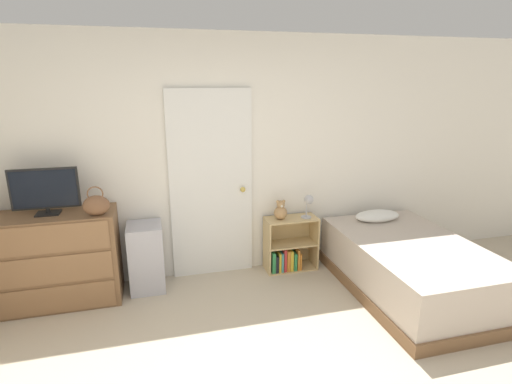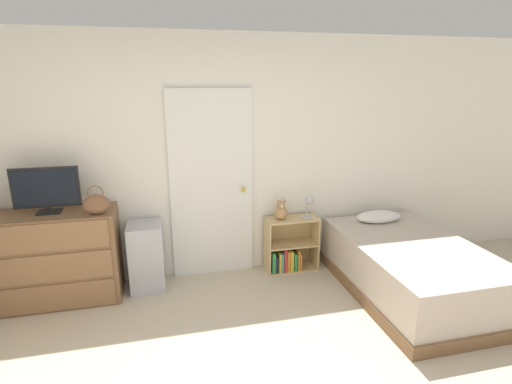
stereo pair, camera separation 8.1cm
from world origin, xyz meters
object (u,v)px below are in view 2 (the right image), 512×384
at_px(bookshelf, 288,250).
at_px(storage_bin, 146,256).
at_px(dresser, 60,257).
at_px(tv, 46,189).
at_px(desk_lamp, 309,202).
at_px(handbag, 96,204).
at_px(bed, 410,268).
at_px(teddy_bear, 281,211).

bearing_deg(bookshelf, storage_bin, -178.15).
height_order(dresser, bookshelf, dresser).
distance_m(dresser, tv, 0.68).
height_order(dresser, desk_lamp, dresser).
bearing_deg(dresser, bookshelf, 2.60).
bearing_deg(desk_lamp, handbag, -174.44).
distance_m(storage_bin, bed, 2.67).
bearing_deg(tv, bed, -11.44).
relative_size(dresser, bed, 0.58).
bearing_deg(dresser, teddy_bear, 2.70).
bearing_deg(handbag, storage_bin, 27.14).
distance_m(dresser, handbag, 0.70).
distance_m(handbag, storage_bin, 0.78).
bearing_deg(bookshelf, dresser, -177.40).
distance_m(teddy_bear, desk_lamp, 0.32).
bearing_deg(teddy_bear, handbag, -172.28).
relative_size(dresser, handbag, 3.96).
distance_m(teddy_bear, bed, 1.43).
relative_size(dresser, tv, 1.87).
relative_size(tv, handbag, 2.11).
relative_size(bookshelf, desk_lamp, 2.30).
bearing_deg(bookshelf, tv, -177.70).
xyz_separation_m(teddy_bear, desk_lamp, (0.31, -0.04, 0.09)).
xyz_separation_m(dresser, desk_lamp, (2.55, 0.07, 0.34)).
xyz_separation_m(tv, bookshelf, (2.37, 0.10, -0.89)).
relative_size(tv, teddy_bear, 2.64).
distance_m(dresser, bookshelf, 2.34).
xyz_separation_m(tv, teddy_bear, (2.28, 0.10, -0.42)).
relative_size(handbag, bed, 0.15).
distance_m(tv, bed, 3.57).
bearing_deg(desk_lamp, teddy_bear, 172.57).
xyz_separation_m(handbag, teddy_bear, (1.84, 0.25, -0.29)).
distance_m(bookshelf, teddy_bear, 0.48).
bearing_deg(bookshelf, handbag, -172.64).
relative_size(dresser, teddy_bear, 4.94).
relative_size(handbag, bookshelf, 0.45).
bearing_deg(tv, dresser, -17.11).
bearing_deg(tv, bookshelf, 2.30).
bearing_deg(bed, handbag, 169.77).
height_order(tv, bed, tv).
bearing_deg(bookshelf, desk_lamp, -10.53).
bearing_deg(dresser, desk_lamp, 1.47).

